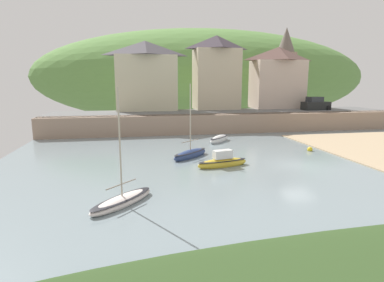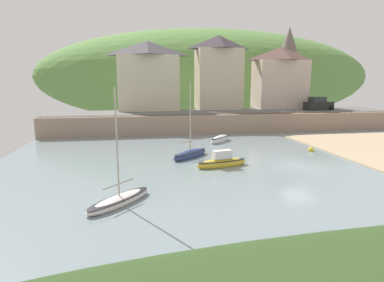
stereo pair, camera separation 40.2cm
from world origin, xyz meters
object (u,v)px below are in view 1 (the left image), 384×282
object	(u,v)px
motorboat_with_cabin	(190,154)
dinghy_open_wooden	(222,162)
church_with_spire	(285,66)
waterfront_building_left	(146,75)
parked_car_near_slipway	(316,104)
sailboat_far_left	(122,200)
waterfront_building_right	(277,77)
mooring_buoy	(310,149)
waterfront_building_centre	(216,72)
fishing_boat_green	(219,139)

from	to	relation	value
motorboat_with_cabin	dinghy_open_wooden	xyz separation A→B (m)	(1.91, -3.42, 0.05)
church_with_spire	dinghy_open_wooden	world-z (taller)	church_with_spire
waterfront_building_left	motorboat_with_cabin	size ratio (longest dim) A/B	1.52
dinghy_open_wooden	parked_car_near_slipway	distance (m)	28.48
church_with_spire	sailboat_far_left	xyz separation A→B (m)	(-26.52, -35.03, -8.91)
waterfront_building_right	mooring_buoy	xyz separation A→B (m)	(-6.16, -20.61, -7.05)
waterfront_building_left	motorboat_with_cabin	bearing A→B (deg)	-82.59
waterfront_building_centre	mooring_buoy	size ratio (longest dim) A/B	22.01
fishing_boat_green	church_with_spire	bearing A→B (deg)	0.36
waterfront_building_centre	dinghy_open_wooden	size ratio (longest dim) A/B	2.54
parked_car_near_slipway	waterfront_building_centre	bearing A→B (deg)	157.57
dinghy_open_wooden	waterfront_building_centre	bearing A→B (deg)	64.20
waterfront_building_right	motorboat_with_cabin	size ratio (longest dim) A/B	1.44
church_with_spire	parked_car_near_slipway	size ratio (longest dim) A/B	3.10
dinghy_open_wooden	parked_car_near_slipway	size ratio (longest dim) A/B	1.02
motorboat_with_cabin	parked_car_near_slipway	world-z (taller)	motorboat_with_cabin
fishing_boat_green	parked_car_near_slipway	size ratio (longest dim) A/B	0.81
dinghy_open_wooden	mooring_buoy	xyz separation A→B (m)	(9.76, 3.91, -0.21)
waterfront_building_centre	parked_car_near_slipway	size ratio (longest dim) A/B	2.58
church_with_spire	waterfront_building_centre	bearing A→B (deg)	-163.08
motorboat_with_cabin	mooring_buoy	world-z (taller)	motorboat_with_cabin
dinghy_open_wooden	waterfront_building_right	bearing A→B (deg)	44.83
waterfront_building_centre	waterfront_building_right	world-z (taller)	waterfront_building_centre
church_with_spire	fishing_boat_green	distance (m)	26.36
motorboat_with_cabin	fishing_boat_green	bearing A→B (deg)	13.91
fishing_boat_green	parked_car_near_slipway	bearing A→B (deg)	-18.09
sailboat_far_left	church_with_spire	bearing A→B (deg)	5.89
motorboat_with_cabin	parked_car_near_slipway	distance (m)	27.68
waterfront_building_right	dinghy_open_wooden	xyz separation A→B (m)	(-15.92, -24.53, -6.84)
motorboat_with_cabin	fishing_boat_green	size ratio (longest dim) A/B	1.92
waterfront_building_centre	mooring_buoy	xyz separation A→B (m)	(3.82, -20.61, -7.80)
waterfront_building_centre	fishing_boat_green	xyz separation A→B (m)	(-3.43, -14.48, -7.66)
waterfront_building_right	parked_car_near_slipway	distance (m)	7.30
dinghy_open_wooden	sailboat_far_left	xyz separation A→B (m)	(-7.43, -6.50, -0.12)
church_with_spire	sailboat_far_left	bearing A→B (deg)	-127.13
dinghy_open_wooden	fishing_boat_green	xyz separation A→B (m)	(2.51, 10.05, -0.07)
dinghy_open_wooden	motorboat_with_cabin	bearing A→B (deg)	106.96
fishing_boat_green	sailboat_far_left	bearing A→B (deg)	-168.73
motorboat_with_cabin	sailboat_far_left	xyz separation A→B (m)	(-5.52, -9.93, -0.07)
parked_car_near_slipway	fishing_boat_green	bearing A→B (deg)	-155.09
waterfront_building_left	mooring_buoy	xyz separation A→B (m)	(14.42, -20.61, -7.27)
waterfront_building_left	parked_car_near_slipway	xyz separation A→B (m)	(24.70, -4.50, -4.22)
parked_car_near_slipway	dinghy_open_wooden	bearing A→B (deg)	-139.77
parked_car_near_slipway	mooring_buoy	size ratio (longest dim) A/B	8.52
waterfront_building_left	dinghy_open_wooden	world-z (taller)	waterfront_building_left
church_with_spire	parked_car_near_slipway	world-z (taller)	church_with_spire
waterfront_building_right	dinghy_open_wooden	size ratio (longest dim) A/B	2.19
motorboat_with_cabin	mooring_buoy	xyz separation A→B (m)	(11.67, 0.49, -0.16)
church_with_spire	parked_car_near_slipway	xyz separation A→B (m)	(0.95, -8.50, -5.95)
mooring_buoy	waterfront_building_right	bearing A→B (deg)	73.36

